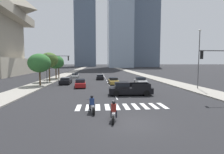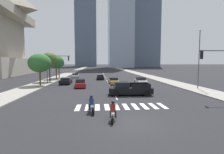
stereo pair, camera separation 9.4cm
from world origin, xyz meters
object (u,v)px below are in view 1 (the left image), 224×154
(sedan_white_4, at_px, (75,75))
(traffic_signal_far, at_px, (55,63))
(motorcycle_trailing, at_px, (92,106))
(sedan_red_3, at_px, (80,83))
(street_tree_nearest, at_px, (39,63))
(motorcycle_lead, at_px, (114,113))
(traffic_signal_near, at_px, (219,64))
(sedan_white_5, at_px, (141,81))
(street_lamp_east, at_px, (199,55))
(street_tree_third, at_px, (56,62))
(sedan_black_1, at_px, (66,81))
(pickup_truck, at_px, (128,89))
(sedan_gold_2, at_px, (114,81))
(street_tree_fourth, at_px, (59,63))
(street_tree_second, at_px, (49,60))
(sedan_black_0, at_px, (100,77))

(sedan_white_4, distance_m, traffic_signal_far, 15.61)
(motorcycle_trailing, xyz_separation_m, sedan_red_3, (-2.38, 15.26, 0.04))
(street_tree_nearest, bearing_deg, motorcycle_lead, -59.66)
(traffic_signal_near, bearing_deg, sedan_white_5, -72.46)
(street_lamp_east, distance_m, street_tree_third, 31.55)
(sedan_black_1, relative_size, sedan_white_4, 0.91)
(street_lamp_east, bearing_deg, motorcycle_trailing, -145.59)
(motorcycle_trailing, distance_m, sedan_white_5, 20.44)
(motorcycle_lead, height_order, street_tree_third, street_tree_third)
(pickup_truck, relative_size, street_tree_nearest, 1.00)
(sedan_black_1, relative_size, street_tree_nearest, 0.78)
(pickup_truck, xyz_separation_m, traffic_signal_near, (9.21, -4.05, 3.22))
(street_lamp_east, bearing_deg, traffic_signal_near, -107.98)
(traffic_signal_near, xyz_separation_m, traffic_signal_far, (-21.25, 16.56, 0.06))
(sedan_gold_2, distance_m, sedan_red_3, 7.10)
(sedan_black_1, bearing_deg, motorcycle_lead, -161.82)
(street_tree_third, bearing_deg, motorcycle_lead, -70.28)
(motorcycle_lead, distance_m, sedan_black_1, 23.20)
(sedan_red_3, height_order, street_tree_fourth, street_tree_fourth)
(street_tree_second, bearing_deg, street_tree_nearest, -90.00)
(traffic_signal_near, bearing_deg, traffic_signal_far, -37.92)
(traffic_signal_far, bearing_deg, street_tree_third, 102.53)
(street_tree_nearest, distance_m, street_tree_third, 12.16)
(traffic_signal_near, height_order, street_tree_third, street_tree_third)
(street_lamp_east, height_order, street_tree_nearest, street_lamp_east)
(motorcycle_trailing, xyz_separation_m, street_tree_fourth, (-9.60, 32.32, 3.41))
(motorcycle_trailing, relative_size, street_tree_third, 0.38)
(sedan_black_0, distance_m, traffic_signal_far, 12.69)
(motorcycle_trailing, bearing_deg, sedan_white_4, -2.49)
(motorcycle_lead, bearing_deg, sedan_white_4, 19.77)
(sedan_gold_2, height_order, street_tree_third, street_tree_third)
(traffic_signal_near, relative_size, street_tree_nearest, 1.02)
(sedan_white_5, relative_size, traffic_signal_near, 0.80)
(motorcycle_trailing, xyz_separation_m, sedan_gold_2, (3.71, 18.90, -0.00))
(motorcycle_lead, xyz_separation_m, pickup_truck, (2.86, 9.60, 0.23))
(sedan_black_1, xyz_separation_m, street_tree_fourth, (-3.99, 12.45, 3.39))
(motorcycle_lead, distance_m, street_lamp_east, 20.27)
(motorcycle_trailing, relative_size, traffic_signal_near, 0.39)
(pickup_truck, bearing_deg, sedan_red_3, -46.10)
(pickup_truck, relative_size, traffic_signal_far, 0.98)
(sedan_red_3, relative_size, traffic_signal_far, 0.81)
(sedan_red_3, distance_m, street_lamp_east, 19.62)
(sedan_white_5, bearing_deg, pickup_truck, -20.01)
(sedan_white_4, bearing_deg, sedan_gold_2, -155.25)
(traffic_signal_far, xyz_separation_m, street_tree_second, (-2.06, 3.34, 0.63))
(sedan_white_4, xyz_separation_m, traffic_signal_far, (-1.87, -15.09, 3.53))
(pickup_truck, bearing_deg, traffic_signal_near, 158.82)
(street_tree_third, bearing_deg, street_tree_fourth, 90.00)
(sedan_gold_2, distance_m, street_tree_second, 14.61)
(sedan_white_4, height_order, street_tree_nearest, street_tree_nearest)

